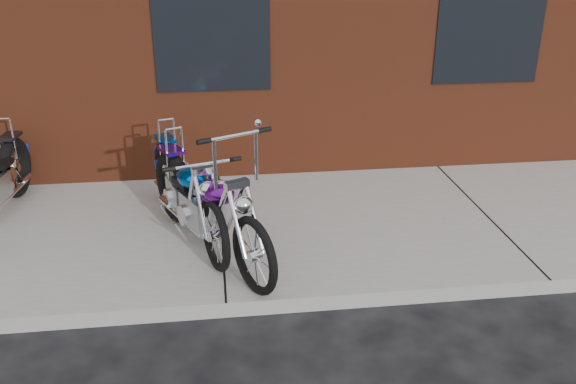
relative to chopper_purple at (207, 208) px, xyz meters
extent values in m
plane|color=black|center=(0.14, -1.02, -0.60)|extent=(120.00, 120.00, 0.00)
cube|color=gray|center=(0.14, 0.48, -0.53)|extent=(22.00, 3.00, 0.15)
torus|color=black|center=(-0.28, 0.58, -0.05)|extent=(0.49, 0.79, 0.80)
torus|color=black|center=(0.48, -1.00, -0.09)|extent=(0.38, 0.69, 0.72)
cube|color=#93979B|center=(0.03, -0.07, -0.06)|extent=(0.47, 0.54, 0.33)
ellipsoid|color=#590E7F|center=(0.16, -0.35, 0.26)|extent=(0.53, 0.68, 0.34)
cube|color=black|center=(-0.10, 0.20, 0.16)|extent=(0.38, 0.40, 0.07)
cylinder|color=silver|center=(0.42, -0.87, 0.20)|extent=(0.18, 0.31, 0.60)
cylinder|color=silver|center=(0.36, -0.75, 0.94)|extent=(0.57, 0.30, 0.03)
cylinder|color=silver|center=(-0.24, 0.50, 0.37)|extent=(0.03, 0.03, 0.53)
cylinder|color=silver|center=(0.04, 0.21, -0.21)|extent=(0.48, 0.93, 0.05)
torus|color=black|center=(-0.40, 1.05, -0.07)|extent=(0.38, 0.78, 0.77)
torus|color=black|center=(0.12, -0.55, -0.10)|extent=(0.29, 0.69, 0.70)
cube|color=#93979B|center=(-0.19, 0.40, -0.08)|extent=(0.42, 0.50, 0.32)
ellipsoid|color=blue|center=(-0.09, 0.11, 0.23)|extent=(0.45, 0.65, 0.33)
cube|color=beige|center=(-0.27, 0.67, 0.14)|extent=(0.34, 0.37, 0.06)
cylinder|color=silver|center=(0.08, -0.42, 0.18)|extent=(0.14, 0.31, 0.58)
cylinder|color=silver|center=(0.04, -0.29, 0.52)|extent=(0.57, 0.21, 0.03)
cylinder|color=silver|center=(-0.37, 0.97, 0.34)|extent=(0.03, 0.03, 0.52)
cylinder|color=silver|center=(-0.14, 0.66, -0.22)|extent=(0.35, 0.93, 0.05)
torus|color=black|center=(-2.30, 1.50, -0.09)|extent=(0.22, 0.75, 0.74)
cylinder|color=silver|center=(-2.31, 1.42, 0.30)|extent=(0.02, 0.02, 0.49)
cylinder|color=silver|center=(-2.22, 1.06, -0.23)|extent=(0.15, 0.92, 0.05)
camera|label=1|loc=(0.11, -5.53, 2.52)|focal=38.00mm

